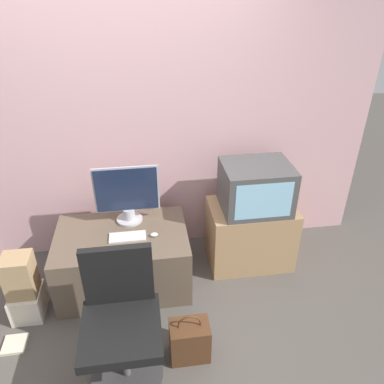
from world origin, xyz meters
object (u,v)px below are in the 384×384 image
Objects in this scene: main_monitor at (127,195)px; book at (15,344)px; mouse at (154,235)px; office_chair at (122,325)px; cardboard_box_lower at (28,303)px; handbag at (190,340)px; crt_tv at (256,187)px; keyboard at (128,237)px.

main_monitor is 3.18× the size of book.
main_monitor reaches higher than mouse.
office_chair is at bearing -20.16° from book.
mouse is at bearing 10.14° from cardboard_box_lower.
main_monitor is at bearing 40.29° from book.
office_chair is (-0.25, -0.78, -0.10)m from mouse.
main_monitor reaches higher than cardboard_box_lower.
book is at bearing 159.84° from office_chair.
mouse is at bearing 104.10° from handbag.
office_chair is at bearing -37.98° from cardboard_box_lower.
crt_tv is at bearing 53.23° from handbag.
keyboard reaches higher than book.
cardboard_box_lower is at bearing -151.78° from main_monitor.
handbag is at bearing -126.77° from crt_tv.
mouse is 1.12m from cardboard_box_lower.
book is (-1.26, 0.26, -0.14)m from handbag.
crt_tv is at bearing 12.36° from mouse.
crt_tv is 2.21m from book.
cardboard_box_lower is (-1.90, -0.38, -0.68)m from crt_tv.
mouse reaches higher than cardboard_box_lower.
handbag is 1.29m from book.
keyboard is 0.74× the size of handbag.
office_chair reaches higher than cardboard_box_lower.
office_chair is 2.35× the size of handbag.
handbag is at bearing -11.59° from book.
keyboard is at bearing 176.57° from mouse.
main_monitor is 0.58× the size of office_chair.
main_monitor is 8.36× the size of mouse.
keyboard is 0.21m from mouse.
handbag reaches higher than cardboard_box_lower.
cardboard_box_lower is at bearing 142.02° from office_chair.
keyboard is 1.12m from book.
keyboard is 1.14m from crt_tv.
mouse reaches higher than keyboard.
cardboard_box_lower is (-0.81, -0.20, -0.41)m from keyboard.
office_chair reaches higher than book.
crt_tv is at bearing 19.06° from book.
keyboard is 0.51× the size of crt_tv.
handbag is (1.21, -0.56, 0.04)m from cardboard_box_lower.
cardboard_box_lower is at bearing 80.54° from book.
mouse is (0.21, -0.01, 0.01)m from keyboard.
crt_tv reaches higher than cardboard_box_lower.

